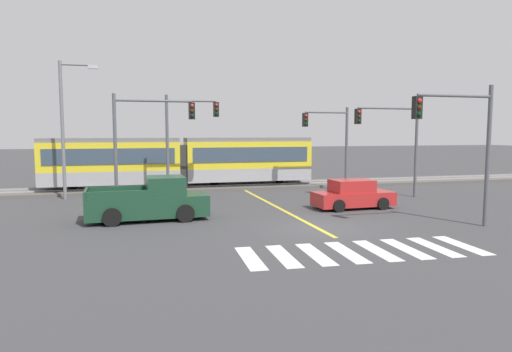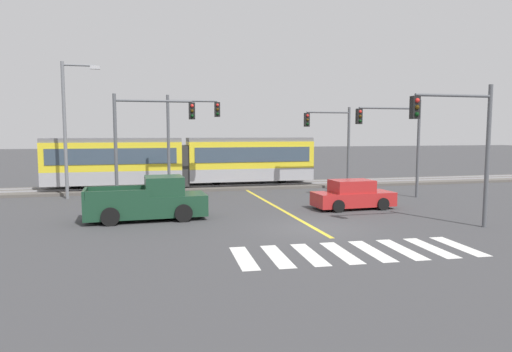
# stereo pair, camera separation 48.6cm
# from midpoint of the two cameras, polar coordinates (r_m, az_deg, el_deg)

# --- Properties ---
(ground_plane) EXTENTS (200.00, 200.00, 0.00)m
(ground_plane) POSITION_cam_midpoint_polar(r_m,az_deg,el_deg) (19.34, 7.00, -6.51)
(ground_plane) COLOR #3D3D3F
(track_bed) EXTENTS (120.00, 4.00, 0.18)m
(track_bed) POSITION_cam_midpoint_polar(r_m,az_deg,el_deg) (33.35, -2.58, -1.24)
(track_bed) COLOR #56514C
(track_bed) RESTS_ON ground
(rail_near) EXTENTS (120.00, 0.08, 0.10)m
(rail_near) POSITION_cam_midpoint_polar(r_m,az_deg,el_deg) (32.63, -2.31, -1.14)
(rail_near) COLOR #939399
(rail_near) RESTS_ON track_bed
(rail_far) EXTENTS (120.00, 0.08, 0.10)m
(rail_far) POSITION_cam_midpoint_polar(r_m,az_deg,el_deg) (34.03, -2.85, -0.87)
(rail_far) COLOR #939399
(rail_far) RESTS_ON track_bed
(light_rail_tram) EXTENTS (18.50, 2.64, 3.43)m
(light_rail_tram) POSITION_cam_midpoint_polar(r_m,az_deg,el_deg) (32.53, -9.67, 1.98)
(light_rail_tram) COLOR #9E9EA3
(light_rail_tram) RESTS_ON track_bed
(crosswalk_stripe_0) EXTENTS (0.69, 2.82, 0.01)m
(crosswalk_stripe_0) POSITION_cam_midpoint_polar(r_m,az_deg,el_deg) (14.83, -1.68, -10.20)
(crosswalk_stripe_0) COLOR silver
(crosswalk_stripe_0) RESTS_ON ground
(crosswalk_stripe_1) EXTENTS (0.69, 2.82, 0.01)m
(crosswalk_stripe_1) POSITION_cam_midpoint_polar(r_m,az_deg,el_deg) (15.06, 2.50, -9.95)
(crosswalk_stripe_1) COLOR silver
(crosswalk_stripe_1) RESTS_ON ground
(crosswalk_stripe_2) EXTENTS (0.69, 2.82, 0.01)m
(crosswalk_stripe_2) POSITION_cam_midpoint_polar(r_m,az_deg,el_deg) (15.37, 6.52, -9.66)
(crosswalk_stripe_2) COLOR silver
(crosswalk_stripe_2) RESTS_ON ground
(crosswalk_stripe_3) EXTENTS (0.69, 2.82, 0.01)m
(crosswalk_stripe_3) POSITION_cam_midpoint_polar(r_m,az_deg,el_deg) (15.75, 10.36, -9.34)
(crosswalk_stripe_3) COLOR silver
(crosswalk_stripe_3) RESTS_ON ground
(crosswalk_stripe_4) EXTENTS (0.69, 2.82, 0.01)m
(crosswalk_stripe_4) POSITION_cam_midpoint_polar(r_m,az_deg,el_deg) (16.20, 14.00, -9.00)
(crosswalk_stripe_4) COLOR silver
(crosswalk_stripe_4) RESTS_ON ground
(crosswalk_stripe_5) EXTENTS (0.69, 2.82, 0.01)m
(crosswalk_stripe_5) POSITION_cam_midpoint_polar(r_m,az_deg,el_deg) (16.71, 17.42, -8.64)
(crosswalk_stripe_5) COLOR silver
(crosswalk_stripe_5) RESTS_ON ground
(crosswalk_stripe_6) EXTENTS (0.69, 2.82, 0.01)m
(crosswalk_stripe_6) POSITION_cam_midpoint_polar(r_m,az_deg,el_deg) (17.27, 20.62, -8.28)
(crosswalk_stripe_6) COLOR silver
(crosswalk_stripe_6) RESTS_ON ground
(crosswalk_stripe_7) EXTENTS (0.69, 2.82, 0.01)m
(crosswalk_stripe_7) POSITION_cam_midpoint_polar(r_m,az_deg,el_deg) (17.88, 23.61, -7.92)
(crosswalk_stripe_7) COLOR silver
(crosswalk_stripe_7) RESTS_ON ground
(lane_centre_line) EXTENTS (0.20, 14.63, 0.01)m
(lane_centre_line) POSITION_cam_midpoint_polar(r_m,az_deg,el_deg) (24.44, 2.15, -3.93)
(lane_centre_line) COLOR gold
(lane_centre_line) RESTS_ON ground
(sedan_crossing) EXTENTS (4.25, 2.01, 1.52)m
(sedan_crossing) POSITION_cam_midpoint_polar(r_m,az_deg,el_deg) (24.53, 11.46, -2.36)
(sedan_crossing) COLOR #B22323
(sedan_crossing) RESTS_ON ground
(pickup_truck) EXTENTS (5.47, 2.39, 1.98)m
(pickup_truck) POSITION_cam_midpoint_polar(r_m,az_deg,el_deg) (21.45, -13.67, -3.15)
(pickup_truck) COLOR #193D28
(pickup_truck) RESTS_ON ground
(traffic_light_mid_right) EXTENTS (4.25, 0.38, 5.94)m
(traffic_light_mid_right) POSITION_cam_midpoint_polar(r_m,az_deg,el_deg) (28.90, 16.60, 5.12)
(traffic_light_mid_right) COLOR #515459
(traffic_light_mid_right) RESTS_ON ground
(traffic_light_far_left) EXTENTS (3.25, 0.38, 6.24)m
(traffic_light_far_left) POSITION_cam_midpoint_polar(r_m,az_deg,el_deg) (28.20, -9.42, 5.66)
(traffic_light_far_left) COLOR #515459
(traffic_light_far_left) RESTS_ON ground
(traffic_light_near_right) EXTENTS (3.75, 0.38, 5.97)m
(traffic_light_near_right) POSITION_cam_midpoint_polar(r_m,az_deg,el_deg) (20.64, 23.91, 4.80)
(traffic_light_near_right) COLOR #515459
(traffic_light_near_right) RESTS_ON ground
(traffic_light_mid_left) EXTENTS (4.25, 0.38, 6.00)m
(traffic_light_mid_left) POSITION_cam_midpoint_polar(r_m,az_deg,el_deg) (24.87, -14.42, 5.40)
(traffic_light_mid_left) COLOR #515459
(traffic_light_mid_left) RESTS_ON ground
(traffic_light_far_right) EXTENTS (3.25, 0.38, 5.67)m
(traffic_light_far_right) POSITION_cam_midpoint_polar(r_m,az_deg,el_deg) (30.91, 8.99, 4.98)
(traffic_light_far_right) COLOR #515459
(traffic_light_far_right) RESTS_ON ground
(street_lamp_west) EXTENTS (2.21, 0.28, 8.15)m
(street_lamp_west) POSITION_cam_midpoint_polar(r_m,az_deg,el_deg) (29.42, -23.10, 6.32)
(street_lamp_west) COLOR slate
(street_lamp_west) RESTS_ON ground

